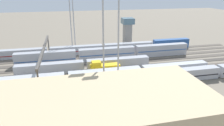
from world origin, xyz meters
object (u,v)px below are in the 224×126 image
train_on_track_6 (105,75)px  light_mast_3 (103,32)px  train_on_track_2 (107,54)px  light_mast_2 (73,12)px  control_tower (127,29)px  train_on_track_0 (99,49)px  light_mast_0 (70,7)px  train_on_track_7 (111,82)px  signal_gantry (44,51)px  train_on_track_4 (85,66)px  light_mast_1 (119,24)px  train_on_track_5 (104,69)px

train_on_track_6 → light_mast_3: size_ratio=2.57×
train_on_track_2 → train_on_track_6: bearing=77.2°
train_on_track_2 → light_mast_2: bearing=-47.2°
control_tower → train_on_track_0: bearing=38.7°
light_mast_0 → control_tower: 33.71m
train_on_track_7 → signal_gantry: signal_gantry is taller
light_mast_0 → signal_gantry: (10.26, 21.34, -12.62)m
light_mast_3 → train_on_track_4: bearing=-78.8°
train_on_track_4 → train_on_track_7: (-6.26, 15.00, -0.02)m
light_mast_1 → train_on_track_2: bearing=-94.8°
train_on_track_4 → light_mast_1: bearing=114.3°
light_mast_0 → light_mast_2: light_mast_0 is taller
light_mast_1 → light_mast_2: (9.88, -40.22, -1.16)m
train_on_track_0 → train_on_track_2: size_ratio=1.27×
train_on_track_6 → train_on_track_5: train_on_track_5 is taller
control_tower → light_mast_3: bearing=66.6°
train_on_track_6 → signal_gantry: signal_gantry is taller
train_on_track_5 → light_mast_0: bearing=-71.8°
light_mast_3 → signal_gantry: size_ratio=0.69×
light_mast_1 → light_mast_2: size_ratio=1.07×
train_on_track_0 → light_mast_3: (4.64, 37.72, 15.55)m
light_mast_1 → control_tower: (-18.29, -51.38, -11.59)m
train_on_track_5 → control_tower: bearing=-117.0°
train_on_track_4 → train_on_track_5: 7.82m
train_on_track_4 → light_mast_0: light_mast_0 is taller
train_on_track_5 → light_mast_1: 21.13m
train_on_track_6 → signal_gantry: bearing=-33.1°
train_on_track_2 → train_on_track_5: 15.52m
train_on_track_0 → light_mast_1: 40.94m
train_on_track_5 → light_mast_1: (-1.69, 12.08, 17.25)m
train_on_track_5 → light_mast_0: size_ratio=0.30×
train_on_track_7 → light_mast_1: bearing=124.8°
train_on_track_4 → train_on_track_5: (-6.01, 5.00, 0.14)m
light_mast_2 → signal_gantry: bearing=60.7°
light_mast_0 → train_on_track_6: bearing=104.8°
light_mast_1 → light_mast_2: light_mast_1 is taller
train_on_track_7 → control_tower: (-19.74, -49.30, 5.82)m
train_on_track_6 → train_on_track_4: same height
train_on_track_5 → train_on_track_7: 10.00m
train_on_track_0 → train_on_track_2: (-1.81, 10.00, 0.54)m
train_on_track_2 → light_mast_1: bearing=85.2°
train_on_track_4 → light_mast_2: 28.35m
light_mast_2 → control_tower: 32.04m
light_mast_3 → signal_gantry: light_mast_3 is taller
signal_gantry → control_tower: (-39.75, -31.80, 0.08)m
train_on_track_0 → light_mast_3: bearing=83.0°
train_on_track_0 → signal_gantry: size_ratio=2.26×
train_on_track_5 → signal_gantry: bearing=-20.8°
light_mast_1 → light_mast_3: bearing=8.7°
light_mast_3 → control_tower: 57.51m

